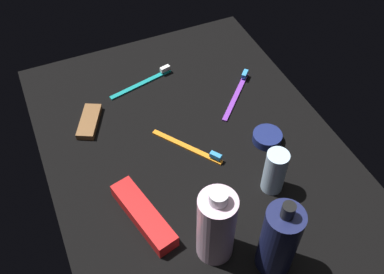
% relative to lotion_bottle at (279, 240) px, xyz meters
% --- Properties ---
extents(ground_plane, '(0.84, 0.64, 0.01)m').
position_rel_lotion_bottle_xyz_m(ground_plane, '(-0.31, -0.02, -0.09)').
color(ground_plane, black).
extents(lotion_bottle, '(0.07, 0.07, 0.19)m').
position_rel_lotion_bottle_xyz_m(lotion_bottle, '(0.00, 0.00, 0.00)').
color(lotion_bottle, '#191E46').
rests_on(lotion_bottle, ground_plane).
extents(bodywash_bottle, '(0.07, 0.07, 0.19)m').
position_rel_lotion_bottle_xyz_m(bodywash_bottle, '(-0.07, -0.09, 0.00)').
color(bodywash_bottle, silver).
rests_on(bodywash_bottle, ground_plane).
extents(deodorant_stick, '(0.05, 0.05, 0.11)m').
position_rel_lotion_bottle_xyz_m(deodorant_stick, '(-0.15, 0.08, -0.03)').
color(deodorant_stick, silver).
rests_on(deodorant_stick, ground_plane).
extents(toothbrush_teal, '(0.05, 0.18, 0.02)m').
position_rel_lotion_bottle_xyz_m(toothbrush_teal, '(-0.56, -0.05, -0.08)').
color(toothbrush_teal, teal).
rests_on(toothbrush_teal, ground_plane).
extents(toothbrush_orange, '(0.15, 0.11, 0.02)m').
position_rel_lotion_bottle_xyz_m(toothbrush_orange, '(-0.31, -0.03, -0.08)').
color(toothbrush_orange, orange).
rests_on(toothbrush_orange, ground_plane).
extents(toothbrush_purple, '(0.14, 0.14, 0.02)m').
position_rel_lotion_bottle_xyz_m(toothbrush_purple, '(-0.42, 0.15, -0.08)').
color(toothbrush_purple, purple).
rests_on(toothbrush_purple, ground_plane).
extents(toothpaste_box_red, '(0.18, 0.08, 0.03)m').
position_rel_lotion_bottle_xyz_m(toothpaste_box_red, '(-0.18, -0.19, -0.07)').
color(toothpaste_box_red, red).
rests_on(toothpaste_box_red, ground_plane).
extents(snack_bar_brown, '(0.11, 0.08, 0.01)m').
position_rel_lotion_bottle_xyz_m(snack_bar_brown, '(-0.47, -0.22, -0.08)').
color(snack_bar_brown, brown).
rests_on(snack_bar_brown, ground_plane).
extents(cream_tin_left, '(0.07, 0.07, 0.02)m').
position_rel_lotion_bottle_xyz_m(cream_tin_left, '(-0.26, 0.14, -0.07)').
color(cream_tin_left, navy).
rests_on(cream_tin_left, ground_plane).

